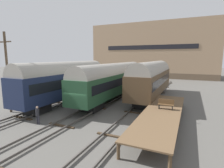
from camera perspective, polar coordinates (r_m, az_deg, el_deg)
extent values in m
plane|color=#56544F|center=(18.22, -9.97, -10.14)|extent=(200.00, 200.00, 0.00)
cube|color=#4C4742|center=(21.68, -22.30, -7.11)|extent=(0.08, 60.00, 0.16)
cube|color=#4C4742|center=(20.68, -19.54, -7.71)|extent=(0.08, 60.00, 0.16)
cube|color=#3D2D1E|center=(19.33, -27.33, -9.74)|extent=(2.60, 0.24, 0.10)
cube|color=#3D2D1E|center=(23.32, -15.69, -6.02)|extent=(2.60, 0.24, 0.10)
cube|color=#3D2D1E|center=(28.04, -7.80, -3.32)|extent=(2.60, 0.24, 0.10)
cube|color=#3D2D1E|center=(33.17, -2.28, -1.38)|extent=(2.60, 0.24, 0.10)
cube|color=#3D2D1E|center=(38.56, 1.71, 0.04)|extent=(2.60, 0.24, 0.10)
cube|color=#3D2D1E|center=(44.10, 4.72, 1.10)|extent=(2.60, 0.24, 0.10)
cube|color=#4C4742|center=(18.56, -11.84, -9.26)|extent=(0.08, 60.00, 0.16)
cube|color=#4C4742|center=(17.78, -8.04, -9.96)|extent=(0.08, 60.00, 0.16)
cube|color=#3D2D1E|center=(15.98, -16.19, -12.91)|extent=(2.60, 0.24, 0.10)
cube|color=#3D2D1E|center=(20.63, -5.24, -7.65)|extent=(2.60, 0.24, 0.10)
cube|color=#3D2D1E|center=(25.84, 1.35, -4.27)|extent=(2.60, 0.24, 0.10)
cube|color=#3D2D1E|center=(31.34, 5.65, -2.01)|extent=(2.60, 0.24, 0.10)
cube|color=#3D2D1E|center=(36.99, 8.64, -0.43)|extent=(2.60, 0.24, 0.10)
cube|color=#3D2D1E|center=(42.74, 10.83, 0.74)|extent=(2.60, 0.24, 0.10)
cube|color=#4C4742|center=(16.30, 2.33, -11.63)|extent=(0.08, 60.00, 0.16)
cube|color=#4C4742|center=(15.86, 7.25, -12.29)|extent=(0.08, 60.00, 0.16)
cube|color=#3D2D1E|center=(13.55, 0.28, -16.60)|extent=(2.60, 0.24, 0.10)
cube|color=#3D2D1E|center=(18.81, 7.86, -9.32)|extent=(2.60, 0.24, 0.10)
cube|color=#3D2D1E|center=(24.41, 11.90, -5.23)|extent=(2.60, 0.24, 0.10)
cube|color=#3D2D1E|center=(30.17, 14.39, -2.66)|extent=(2.60, 0.24, 0.10)
cube|color=#3D2D1E|center=(36.01, 16.07, -0.92)|extent=(2.60, 0.24, 0.10)
cube|color=#3D2D1E|center=(41.89, 17.27, 0.34)|extent=(2.60, 0.24, 0.10)
cube|color=black|center=(30.49, 5.16, -1.44)|extent=(1.80, 2.40, 1.00)
cube|color=black|center=(19.81, -6.46, -7.01)|extent=(1.80, 2.40, 1.00)
cube|color=#1E4228|center=(24.67, 0.62, 0.51)|extent=(2.90, 18.48, 2.67)
cube|color=black|center=(24.63, 0.62, 1.25)|extent=(2.94, 17.00, 0.96)
cylinder|color=gray|center=(24.52, 0.62, 3.60)|extent=(2.75, 18.11, 2.75)
cube|color=black|center=(30.70, 14.63, -1.62)|extent=(1.80, 2.40, 1.00)
cube|color=black|center=(21.06, 9.89, -6.14)|extent=(1.80, 2.40, 1.00)
cube|color=#4C3823|center=(25.51, 12.85, 0.76)|extent=(3.03, 15.49, 2.84)
cube|color=black|center=(25.47, 12.87, 1.51)|extent=(3.07, 14.25, 1.02)
cylinder|color=gray|center=(25.36, 12.96, 3.93)|extent=(2.88, 15.18, 2.88)
cube|color=black|center=(27.73, -8.11, -2.51)|extent=(1.80, 2.40, 1.00)
cube|color=black|center=(20.35, -23.26, -7.25)|extent=(1.80, 2.40, 1.00)
cube|color=#192342|center=(23.45, -14.67, 0.15)|extent=(2.87, 15.16, 2.95)
cube|color=black|center=(23.40, -14.70, 1.01)|extent=(2.91, 13.95, 1.06)
cylinder|color=gray|center=(23.29, -14.81, 3.75)|extent=(2.73, 14.86, 2.73)
cube|color=brown|center=(16.24, 16.00, -8.82)|extent=(3.14, 13.70, 0.10)
cylinder|color=brown|center=(10.78, 2.08, -21.01)|extent=(0.20, 0.20, 1.00)
cylinder|color=brown|center=(10.21, 18.38, -23.32)|extent=(0.20, 0.20, 1.00)
cylinder|color=brown|center=(22.98, 14.91, -5.05)|extent=(0.20, 0.20, 1.00)
cylinder|color=brown|center=(22.72, 22.03, -5.56)|extent=(0.20, 0.20, 1.00)
cylinder|color=brown|center=(16.65, 11.00, -10.18)|extent=(0.20, 0.20, 1.00)
cylinder|color=brown|center=(16.29, 20.96, -11.04)|extent=(0.20, 0.20, 1.00)
cube|color=brown|center=(16.91, 17.16, -6.47)|extent=(1.40, 0.40, 0.06)
cube|color=brown|center=(17.01, 17.27, -5.50)|extent=(1.40, 0.06, 0.45)
cube|color=black|center=(17.05, 15.13, -7.07)|extent=(0.06, 0.40, 0.40)
cube|color=black|center=(16.92, 19.14, -7.37)|extent=(0.06, 0.40, 0.40)
cylinder|color=#282833|center=(16.99, -23.24, -10.72)|extent=(0.12, 0.12, 0.79)
cylinder|color=#282833|center=(16.85, -22.77, -10.86)|extent=(0.12, 0.12, 0.79)
cylinder|color=#232328|center=(16.70, -23.16, -8.44)|extent=(0.32, 0.32, 0.66)
sphere|color=tan|center=(16.59, -23.25, -6.99)|extent=(0.21, 0.21, 0.21)
cylinder|color=#473828|center=(21.32, -30.92, 3.07)|extent=(0.24, 0.24, 8.42)
cube|color=#473828|center=(21.31, -31.60, 11.66)|extent=(1.80, 0.12, 0.12)
cube|color=brown|center=(57.25, 13.04, 3.39)|extent=(35.96, 12.37, 1.58)
cube|color=#9E7F60|center=(57.09, 13.32, 11.29)|extent=(35.96, 12.37, 14.19)
cube|color=black|center=(51.00, 11.93, 11.67)|extent=(25.17, 0.10, 1.20)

